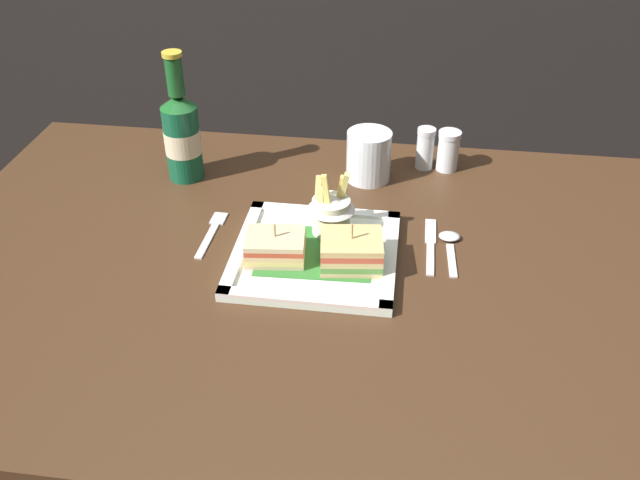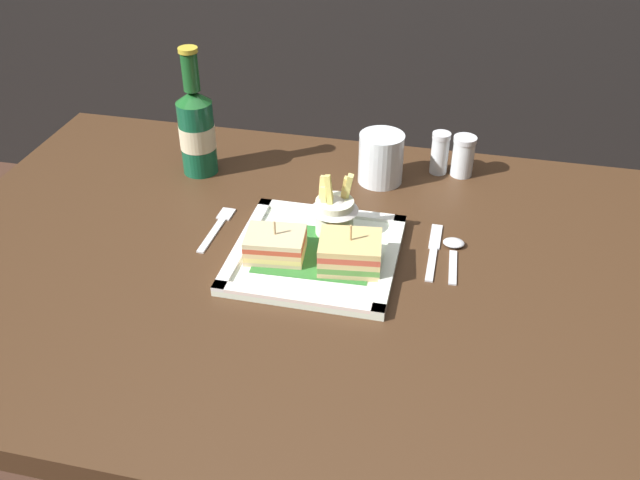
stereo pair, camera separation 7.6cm
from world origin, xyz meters
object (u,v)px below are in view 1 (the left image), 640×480
beer_bottle (182,133)px  pepper_shaker (448,153)px  fries_cup (331,209)px  salt_shaker (425,151)px  square_plate (315,254)px  fork (212,231)px  sandwich_half_right (351,251)px  water_glass (369,159)px  dining_table (325,322)px  spoon (450,242)px  knife (430,243)px  sandwich_half_left (275,247)px

beer_bottle → pepper_shaker: (0.49, 0.10, -0.06)m
fries_cup → salt_shaker: bearing=60.2°
square_plate → fork: 0.19m
sandwich_half_right → beer_bottle: size_ratio=0.42×
water_glass → salt_shaker: bearing=28.9°
fries_cup → beer_bottle: (-0.30, 0.16, 0.04)m
sandwich_half_right → salt_shaker: (0.11, 0.35, 0.00)m
dining_table → fries_cup: bearing=90.0°
spoon → salt_shaker: (-0.05, 0.26, 0.03)m
square_plate → spoon: (0.21, 0.07, -0.00)m
dining_table → fork: 0.24m
sandwich_half_right → beer_bottle: beer_bottle is taller
beer_bottle → salt_shaker: size_ratio=2.96×
sandwich_half_right → spoon: bearing=29.9°
square_plate → sandwich_half_right: bearing=-21.2°
dining_table → fries_cup: 0.19m
knife → square_plate: bearing=-161.1°
sandwich_half_right → fork: (-0.24, 0.07, -0.03)m
water_glass → spoon: size_ratio=0.80×
knife → sandwich_half_left: bearing=-160.5°
sandwich_half_right → pepper_shaker: bearing=66.4°
square_plate → fries_cup: (0.02, 0.06, 0.05)m
square_plate → beer_bottle: (-0.28, 0.23, 0.08)m
fork → sandwich_half_right: bearing=-16.2°
dining_table → beer_bottle: bearing=141.0°
dining_table → beer_bottle: (-0.30, 0.24, 0.21)m
beer_bottle → salt_shaker: (0.45, 0.10, -0.05)m
water_glass → knife: (0.12, -0.20, -0.04)m
beer_bottle → dining_table: bearing=-39.0°
fork → knife: 0.36m
beer_bottle → knife: (0.46, -0.16, -0.09)m
fries_cup → water_glass: 0.21m
sandwich_half_left → knife: (0.24, 0.09, -0.03)m
fries_cup → spoon: size_ratio=0.94×
fork → pepper_shaker: 0.48m
beer_bottle → salt_shaker: 0.46m
sandwich_half_left → sandwich_half_right: size_ratio=0.95×
spoon → pepper_shaker: 0.26m
knife → fries_cup: bearing=-179.6°
spoon → salt_shaker: salt_shaker is taller
fries_cup → knife: 0.17m
beer_bottle → water_glass: 0.35m
square_plate → water_glass: 0.27m
square_plate → salt_shaker: salt_shaker is taller
sandwich_half_right → knife: bearing=34.8°
fork → pepper_shaker: (0.39, 0.28, 0.03)m
dining_table → water_glass: 0.33m
sandwich_half_left → knife: bearing=19.5°
fries_cup → fork: size_ratio=0.82×
sandwich_half_right → dining_table: bearing=169.3°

